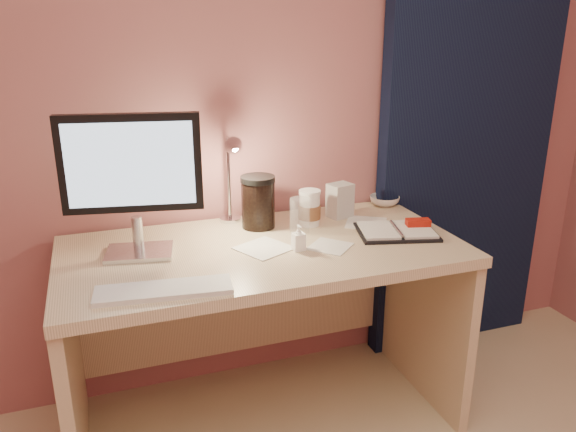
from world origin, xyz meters
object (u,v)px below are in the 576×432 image
object	(u,v)px
product_box	(340,200)
desk	(258,295)
clear_cup	(300,215)
monitor	(132,173)
lotion_bottle	(299,238)
desk_lamp	(235,171)
dark_jar	(258,205)
planner	(398,230)
keyboard	(164,290)
coffee_cup	(309,209)
bowl	(385,201)

from	to	relation	value
product_box	desk	bearing A→B (deg)	-177.14
clear_cup	desk	bearing A→B (deg)	-172.77
monitor	clear_cup	distance (m)	0.63
desk	lotion_bottle	bearing A→B (deg)	-54.26
monitor	desk_lamp	world-z (taller)	monitor
lotion_bottle	desk_lamp	bearing A→B (deg)	117.12
monitor	product_box	size ratio (longest dim) A/B	3.46
product_box	dark_jar	bearing A→B (deg)	165.24
monitor	planner	distance (m)	0.98
lotion_bottle	dark_jar	size ratio (longest dim) A/B	0.50
keyboard	product_box	distance (m)	0.90
desk	desk_lamp	distance (m)	0.47
desk	keyboard	bearing A→B (deg)	-139.21
lotion_bottle	desk_lamp	world-z (taller)	desk_lamp
coffee_cup	lotion_bottle	size ratio (longest dim) A/B	1.55
coffee_cup	bowl	world-z (taller)	coffee_cup
desk	clear_cup	bearing A→B (deg)	7.23
coffee_cup	clear_cup	bearing A→B (deg)	-136.14
clear_cup	dark_jar	distance (m)	0.17
product_box	desk_lamp	bearing A→B (deg)	163.19
planner	desk_lamp	world-z (taller)	desk_lamp
bowl	dark_jar	bearing A→B (deg)	-171.65
monitor	bowl	xyz separation A→B (m)	(1.05, 0.22, -0.27)
desk	desk_lamp	xyz separation A→B (m)	(-0.04, 0.14, 0.45)
clear_cup	bowl	bearing A→B (deg)	22.33
product_box	planner	bearing A→B (deg)	-79.05
monitor	coffee_cup	world-z (taller)	monitor
keyboard	clear_cup	world-z (taller)	clear_cup
planner	clear_cup	bearing A→B (deg)	172.69
dark_jar	coffee_cup	bearing A→B (deg)	-12.35
desk	dark_jar	world-z (taller)	dark_jar
coffee_cup	monitor	bearing A→B (deg)	-172.07
dark_jar	desk_lamp	size ratio (longest dim) A/B	0.50
bowl	planner	bearing A→B (deg)	-110.19
desk	desk_lamp	world-z (taller)	desk_lamp
keyboard	planner	bearing A→B (deg)	19.91
keyboard	coffee_cup	size ratio (longest dim) A/B	2.82
bowl	product_box	xyz separation A→B (m)	(-0.25, -0.08, 0.05)
monitor	planner	world-z (taller)	monitor
bowl	dark_jar	xyz separation A→B (m)	(-0.59, -0.09, 0.07)
coffee_cup	planner	bearing A→B (deg)	-35.41
clear_cup	keyboard	bearing A→B (deg)	-147.68
bowl	desk_lamp	bearing A→B (deg)	-173.76
keyboard	bowl	distance (m)	1.15
bowl	product_box	bearing A→B (deg)	-162.43
monitor	bowl	world-z (taller)	monitor
desk_lamp	clear_cup	bearing A→B (deg)	-25.66
lotion_bottle	dark_jar	xyz separation A→B (m)	(-0.06, 0.27, 0.04)
desk	bowl	size ratio (longest dim) A/B	10.96
keyboard	bowl	xyz separation A→B (m)	(1.01, 0.54, 0.01)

